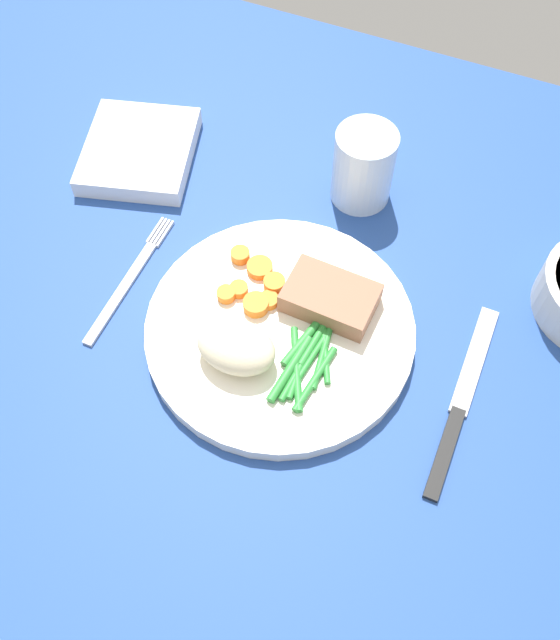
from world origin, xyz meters
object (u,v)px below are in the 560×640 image
object	(u,v)px
fork	(129,279)
knife	(461,403)
napkin	(139,151)
meat_portion	(330,298)
water_glass	(363,171)
dinner_plate	(280,330)

from	to	relation	value
fork	knife	size ratio (longest dim) A/B	0.81
fork	napkin	world-z (taller)	napkin
meat_portion	fork	size ratio (longest dim) A/B	0.52
meat_portion	water_glass	world-z (taller)	water_glass
fork	knife	distance (cm)	34.58
dinner_plate	meat_portion	xyz separation A→B (cm)	(3.48, 4.06, 2.01)
knife	water_glass	bearing A→B (deg)	128.50
dinner_plate	knife	xyz separation A→B (cm)	(18.08, -0.29, -0.60)
fork	dinner_plate	bearing A→B (deg)	1.07
water_glass	napkin	size ratio (longest dim) A/B	0.65
water_glass	napkin	distance (cm)	25.35
napkin	knife	bearing A→B (deg)	-20.14
meat_portion	napkin	xyz separation A→B (cm)	(-27.22, 10.99, -1.74)
fork	knife	bearing A→B (deg)	0.14
dinner_plate	napkin	distance (cm)	28.11
dinner_plate	meat_portion	distance (cm)	5.71
meat_portion	napkin	world-z (taller)	meat_portion
napkin	dinner_plate	bearing A→B (deg)	-32.37
dinner_plate	meat_portion	bearing A→B (deg)	49.40
dinner_plate	water_glass	size ratio (longest dim) A/B	3.00
meat_portion	fork	distance (cm)	20.61
water_glass	napkin	bearing A→B (deg)	-169.22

